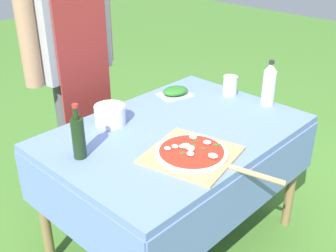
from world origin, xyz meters
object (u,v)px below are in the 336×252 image
at_px(water_bottle, 269,84).
at_px(herb_container, 175,91).
at_px(oil_bottle, 78,137).
at_px(prep_table, 176,145).
at_px(pizza_on_peel, 194,154).
at_px(sauce_jar, 230,87).
at_px(mixing_tub, 110,115).
at_px(person_cook, 71,47).

height_order(water_bottle, herb_container, water_bottle).
bearing_deg(oil_bottle, prep_table, -14.64).
bearing_deg(pizza_on_peel, oil_bottle, 121.61).
bearing_deg(prep_table, sauce_jar, 7.13).
relative_size(herb_container, mixing_tub, 1.37).
bearing_deg(pizza_on_peel, mixing_tub, 83.06).
bearing_deg(mixing_tub, herb_container, 1.52).
distance_m(person_cook, sauce_jar, 0.97).
xyz_separation_m(prep_table, oil_bottle, (-0.50, 0.13, 0.20)).
xyz_separation_m(pizza_on_peel, oil_bottle, (-0.35, 0.37, 0.09)).
bearing_deg(pizza_on_peel, water_bottle, -6.73).
bearing_deg(pizza_on_peel, prep_table, 47.35).
xyz_separation_m(pizza_on_peel, water_bottle, (0.73, 0.07, 0.11)).
distance_m(prep_table, oil_bottle, 0.55).
bearing_deg(mixing_tub, pizza_on_peel, -84.71).
bearing_deg(pizza_on_peel, person_cook, 73.45).
bearing_deg(mixing_tub, sauce_jar, -16.39).
distance_m(water_bottle, herb_container, 0.55).
bearing_deg(water_bottle, prep_table, 163.92).
xyz_separation_m(mixing_tub, sauce_jar, (0.74, -0.22, 0.00)).
bearing_deg(sauce_jar, prep_table, -172.87).
bearing_deg(mixing_tub, prep_table, -56.64).
xyz_separation_m(water_bottle, sauce_jar, (-0.03, 0.24, -0.07)).
height_order(prep_table, mixing_tub, mixing_tub).
bearing_deg(herb_container, sauce_jar, -45.07).
xyz_separation_m(water_bottle, herb_container, (-0.27, 0.47, -0.10)).
bearing_deg(person_cook, sauce_jar, 124.48).
height_order(prep_table, sauce_jar, sauce_jar).
xyz_separation_m(person_cook, mixing_tub, (-0.13, -0.48, -0.23)).
bearing_deg(herb_container, pizza_on_peel, -130.54).
xyz_separation_m(person_cook, sauce_jar, (0.62, -0.70, -0.23)).
relative_size(person_cook, mixing_tub, 10.87).
relative_size(water_bottle, sauce_jar, 2.23).
distance_m(prep_table, sauce_jar, 0.58).
height_order(pizza_on_peel, oil_bottle, oil_bottle).
bearing_deg(oil_bottle, person_cook, 56.18).
relative_size(pizza_on_peel, mixing_tub, 4.06).
relative_size(herb_container, sauce_jar, 1.86).
xyz_separation_m(pizza_on_peel, herb_container, (0.46, 0.54, 0.01)).
xyz_separation_m(person_cook, oil_bottle, (-0.43, -0.64, -0.18)).
xyz_separation_m(oil_bottle, mixing_tub, (0.31, 0.16, -0.05)).
relative_size(person_cook, herb_container, 7.93).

